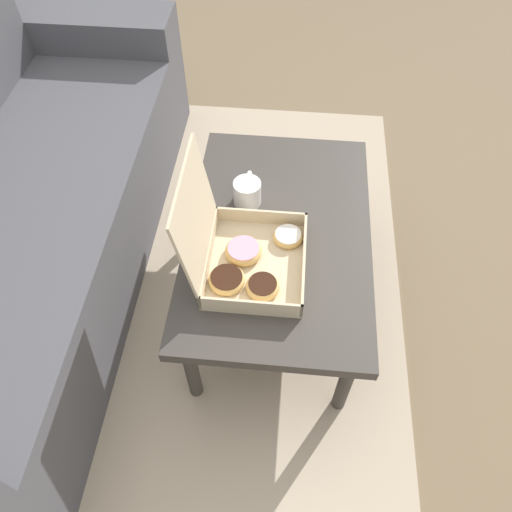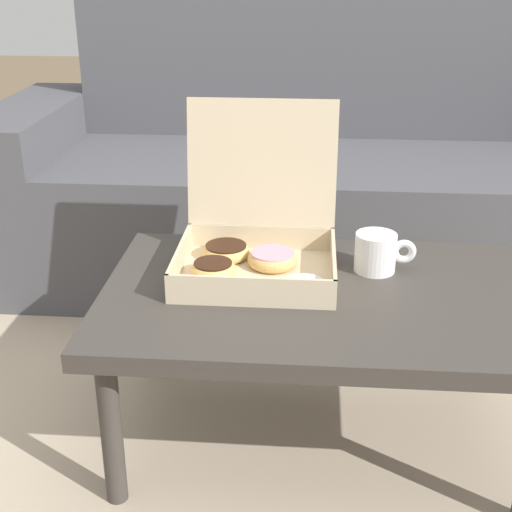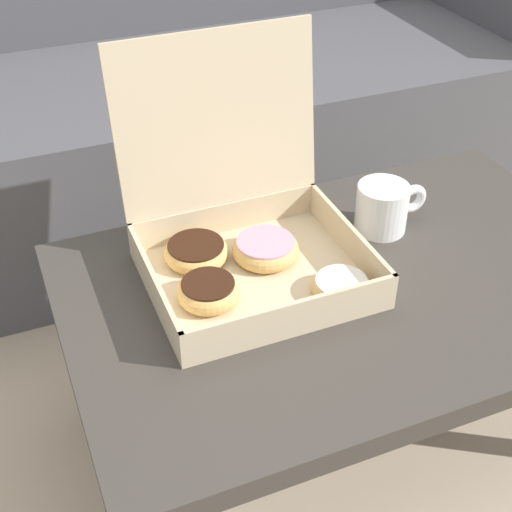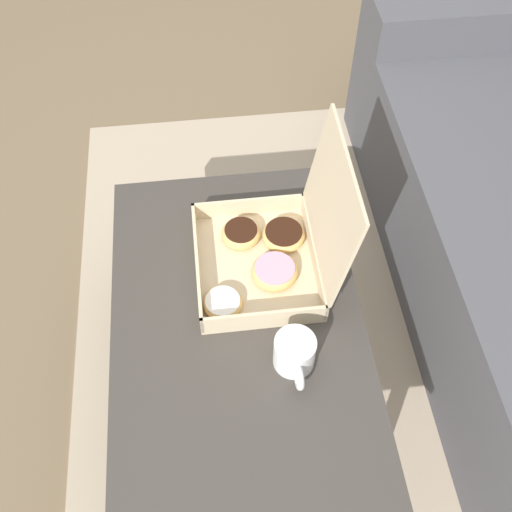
{
  "view_description": "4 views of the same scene",
  "coord_description": "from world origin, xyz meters",
  "px_view_note": "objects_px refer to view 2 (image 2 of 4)",
  "views": [
    {
      "loc": [
        -1.05,
        -0.2,
        1.64
      ],
      "look_at": [
        -0.15,
        -0.11,
        0.44
      ],
      "focal_mm": 35.0,
      "sensor_mm": 36.0,
      "label": 1
    },
    {
      "loc": [
        -0.03,
        -1.55,
        1.07
      ],
      "look_at": [
        -0.15,
        -0.11,
        0.44
      ],
      "focal_mm": 50.0,
      "sensor_mm": 36.0,
      "label": 2
    },
    {
      "loc": [
        -0.49,
        -0.96,
        1.13
      ],
      "look_at": [
        -0.15,
        -0.11,
        0.44
      ],
      "focal_mm": 50.0,
      "sensor_mm": 36.0,
      "label": 3
    },
    {
      "loc": [
        0.7,
        -0.21,
        1.63
      ],
      "look_at": [
        -0.15,
        -0.11,
        0.44
      ],
      "focal_mm": 42.0,
      "sensor_mm": 36.0,
      "label": 4
    }
  ],
  "objects_px": {
    "coffee_table": "(321,308)",
    "pastry_box": "(255,245)",
    "couch": "(320,183)",
    "coffee_mug": "(377,252)"
  },
  "relations": [
    {
      "from": "coffee_table",
      "to": "pastry_box",
      "type": "bearing_deg",
      "value": 146.45
    },
    {
      "from": "couch",
      "to": "coffee_mug",
      "type": "distance_m",
      "value": 0.87
    },
    {
      "from": "couch",
      "to": "pastry_box",
      "type": "xyz_separation_m",
      "value": [
        -0.15,
        -0.87,
        0.13
      ]
    },
    {
      "from": "couch",
      "to": "coffee_table",
      "type": "relative_size",
      "value": 2.31
    },
    {
      "from": "pastry_box",
      "to": "coffee_mug",
      "type": "xyz_separation_m",
      "value": [
        0.28,
        0.01,
        -0.02
      ]
    },
    {
      "from": "coffee_mug",
      "to": "pastry_box",
      "type": "bearing_deg",
      "value": -176.92
    },
    {
      "from": "coffee_table",
      "to": "coffee_mug",
      "type": "distance_m",
      "value": 0.19
    },
    {
      "from": "coffee_mug",
      "to": "coffee_table",
      "type": "bearing_deg",
      "value": -137.03
    },
    {
      "from": "coffee_table",
      "to": "pastry_box",
      "type": "distance_m",
      "value": 0.21
    },
    {
      "from": "couch",
      "to": "coffee_table",
      "type": "bearing_deg",
      "value": -90.0
    }
  ]
}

